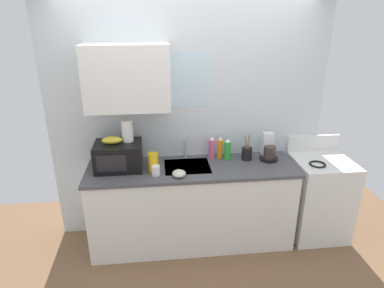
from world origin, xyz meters
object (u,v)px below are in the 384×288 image
paper_towel_roll (127,131)px  dish_soap_bottle_pink (212,148)px  microwave (119,156)px  utensil_crock (247,153)px  dish_soap_bottle_orange (220,148)px  cereal_canister (153,162)px  small_bowl (179,173)px  mug_white (156,170)px  coffee_maker (268,150)px  stove_range (318,196)px  dish_soap_bottle_green (227,150)px  banana_bunch (112,140)px

paper_towel_roll → dish_soap_bottle_pink: size_ratio=0.90×
microwave → dish_soap_bottle_pink: bearing=9.0°
paper_towel_roll → utensil_crock: (1.23, 0.02, -0.31)m
microwave → dish_soap_bottle_orange: microwave is taller
paper_towel_roll → cereal_canister: 0.40m
small_bowl → mug_white: bearing=164.7°
dish_soap_bottle_pink → utensil_crock: (0.37, -0.08, -0.05)m
small_bowl → coffee_maker: bearing=17.5°
dish_soap_bottle_orange → coffee_maker: bearing=-9.3°
cereal_canister → stove_range: bearing=1.7°
mug_white → small_bowl: size_ratio=0.73×
microwave → dish_soap_bottle_green: microwave is taller
small_bowl → dish_soap_bottle_pink: bearing=46.6°
dish_soap_bottle_green → small_bowl: 0.65m
stove_range → mug_white: 1.85m
dish_soap_bottle_pink → small_bowl: bearing=-133.4°
banana_bunch → dish_soap_bottle_pink: banana_bunch is taller
dish_soap_bottle_orange → small_bowl: dish_soap_bottle_orange is taller
dish_soap_bottle_orange → dish_soap_bottle_green: 0.08m
dish_soap_bottle_green → mug_white: dish_soap_bottle_green is taller
banana_bunch → dish_soap_bottle_orange: (1.10, 0.14, -0.19)m
dish_soap_bottle_pink → cereal_canister: bearing=-158.0°
dish_soap_bottle_pink → dish_soap_bottle_orange: bearing=-6.3°
microwave → utensil_crock: 1.33m
utensil_crock → coffee_maker: bearing=-2.8°
small_bowl → dish_soap_bottle_green: bearing=32.5°
microwave → coffee_maker: size_ratio=1.64×
banana_bunch → dish_soap_bottle_orange: bearing=7.3°
dish_soap_bottle_pink → microwave: bearing=-171.0°
banana_bunch → mug_white: bearing=-24.7°
dish_soap_bottle_green → small_bowl: dish_soap_bottle_green is taller
small_bowl → paper_towel_roll: bearing=148.1°
cereal_canister → small_bowl: 0.29m
microwave → dish_soap_bottle_green: bearing=4.9°
stove_range → dish_soap_bottle_pink: (-1.18, 0.20, 0.56)m
stove_range → microwave: bearing=178.8°
coffee_maker → dish_soap_bottle_pink: (-0.60, 0.09, 0.01)m
stove_range → utensil_crock: bearing=171.8°
banana_bunch → paper_towel_roll: 0.18m
stove_range → small_bowl: 1.64m
stove_range → coffee_maker: (-0.58, 0.10, 0.55)m
cereal_canister → utensil_crock: 1.00m
cereal_canister → utensil_crock: bearing=9.7°
paper_towel_roll → coffee_maker: bearing=0.3°
cereal_canister → coffee_maker: bearing=7.4°
banana_bunch → coffee_maker: banana_bunch is taller
stove_range → dish_soap_bottle_green: (-1.02, 0.14, 0.55)m
coffee_maker → cereal_canister: size_ratio=1.50×
dish_soap_bottle_orange → dish_soap_bottle_green: dish_soap_bottle_orange is taller
microwave → dish_soap_bottle_pink: size_ratio=1.88×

